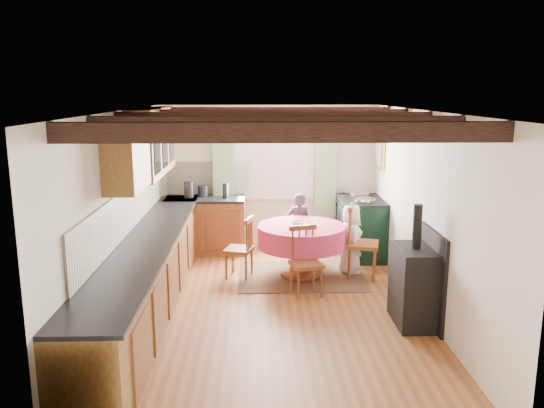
{
  "coord_description": "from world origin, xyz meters",
  "views": [
    {
      "loc": [
        -0.21,
        -6.26,
        2.63
      ],
      "look_at": [
        0.0,
        0.8,
        1.15
      ],
      "focal_mm": 35.84,
      "sensor_mm": 36.0,
      "label": 1
    }
  ],
  "objects_px": {
    "dining_table": "(301,251)",
    "cup": "(308,228)",
    "cast_iron_stove": "(415,265)",
    "chair_left": "(239,247)",
    "child_far": "(299,227)",
    "child_right": "(351,239)",
    "chair_near": "(306,262)",
    "aga_range": "(361,227)",
    "chair_right": "(363,242)"
  },
  "relations": [
    {
      "from": "dining_table",
      "to": "cup",
      "type": "relative_size",
      "value": 11.93
    },
    {
      "from": "cast_iron_stove",
      "to": "cup",
      "type": "relative_size",
      "value": 13.35
    },
    {
      "from": "chair_near",
      "to": "child_far",
      "type": "xyz_separation_m",
      "value": [
        0.03,
        1.51,
        0.09
      ]
    },
    {
      "from": "aga_range",
      "to": "chair_left",
      "type": "bearing_deg",
      "value": -153.82
    },
    {
      "from": "child_far",
      "to": "child_right",
      "type": "bearing_deg",
      "value": 155.46
    },
    {
      "from": "child_far",
      "to": "cup",
      "type": "height_order",
      "value": "child_far"
    },
    {
      "from": "chair_left",
      "to": "dining_table",
      "type": "bearing_deg",
      "value": 105.19
    },
    {
      "from": "aga_range",
      "to": "child_right",
      "type": "bearing_deg",
      "value": -110.65
    },
    {
      "from": "chair_left",
      "to": "child_right",
      "type": "height_order",
      "value": "child_right"
    },
    {
      "from": "cast_iron_stove",
      "to": "child_far",
      "type": "bearing_deg",
      "value": 114.73
    },
    {
      "from": "chair_near",
      "to": "cast_iron_stove",
      "type": "bearing_deg",
      "value": -52.99
    },
    {
      "from": "dining_table",
      "to": "chair_left",
      "type": "bearing_deg",
      "value": -179.77
    },
    {
      "from": "chair_right",
      "to": "child_right",
      "type": "height_order",
      "value": "chair_right"
    },
    {
      "from": "child_right",
      "to": "chair_right",
      "type": "bearing_deg",
      "value": -150.73
    },
    {
      "from": "chair_near",
      "to": "cast_iron_stove",
      "type": "height_order",
      "value": "cast_iron_stove"
    },
    {
      "from": "chair_right",
      "to": "aga_range",
      "type": "height_order",
      "value": "chair_right"
    },
    {
      "from": "child_far",
      "to": "cup",
      "type": "xyz_separation_m",
      "value": [
        0.02,
        -1.09,
        0.26
      ]
    },
    {
      "from": "cast_iron_stove",
      "to": "child_right",
      "type": "height_order",
      "value": "cast_iron_stove"
    },
    {
      "from": "aga_range",
      "to": "cup",
      "type": "xyz_separation_m",
      "value": [
        -0.98,
        -1.26,
        0.32
      ]
    },
    {
      "from": "chair_left",
      "to": "cast_iron_stove",
      "type": "height_order",
      "value": "cast_iron_stove"
    },
    {
      "from": "aga_range",
      "to": "child_right",
      "type": "distance_m",
      "value": 0.87
    },
    {
      "from": "chair_right",
      "to": "child_right",
      "type": "distance_m",
      "value": 0.24
    },
    {
      "from": "dining_table",
      "to": "child_right",
      "type": "bearing_deg",
      "value": 9.88
    },
    {
      "from": "chair_near",
      "to": "child_right",
      "type": "distance_m",
      "value": 1.13
    },
    {
      "from": "cup",
      "to": "child_right",
      "type": "bearing_deg",
      "value": 33.39
    },
    {
      "from": "child_right",
      "to": "cup",
      "type": "bearing_deg",
      "value": 115.56
    },
    {
      "from": "chair_near",
      "to": "cast_iron_stove",
      "type": "distance_m",
      "value": 1.49
    },
    {
      "from": "chair_near",
      "to": "child_far",
      "type": "relative_size",
      "value": 0.84
    },
    {
      "from": "aga_range",
      "to": "child_far",
      "type": "height_order",
      "value": "child_far"
    },
    {
      "from": "chair_left",
      "to": "cup",
      "type": "height_order",
      "value": "chair_left"
    },
    {
      "from": "dining_table",
      "to": "chair_near",
      "type": "relative_size",
      "value": 1.37
    },
    {
      "from": "aga_range",
      "to": "child_right",
      "type": "xyz_separation_m",
      "value": [
        -0.31,
        -0.82,
        0.03
      ]
    },
    {
      "from": "dining_table",
      "to": "aga_range",
      "type": "relative_size",
      "value": 1.19
    },
    {
      "from": "chair_right",
      "to": "cup",
      "type": "height_order",
      "value": "chair_right"
    },
    {
      "from": "dining_table",
      "to": "chair_left",
      "type": "distance_m",
      "value": 0.89
    },
    {
      "from": "chair_right",
      "to": "aga_range",
      "type": "bearing_deg",
      "value": 4.64
    },
    {
      "from": "chair_left",
      "to": "cast_iron_stove",
      "type": "relative_size",
      "value": 0.63
    },
    {
      "from": "aga_range",
      "to": "dining_table",
      "type": "bearing_deg",
      "value": -137.72
    },
    {
      "from": "child_right",
      "to": "dining_table",
      "type": "bearing_deg",
      "value": 92.05
    },
    {
      "from": "chair_left",
      "to": "child_far",
      "type": "relative_size",
      "value": 0.82
    },
    {
      "from": "dining_table",
      "to": "child_far",
      "type": "distance_m",
      "value": 0.79
    },
    {
      "from": "chair_left",
      "to": "cast_iron_stove",
      "type": "distance_m",
      "value": 2.64
    },
    {
      "from": "chair_left",
      "to": "child_far",
      "type": "bearing_deg",
      "value": 145.01
    },
    {
      "from": "child_far",
      "to": "cup",
      "type": "relative_size",
      "value": 10.33
    },
    {
      "from": "chair_left",
      "to": "chair_right",
      "type": "height_order",
      "value": "chair_right"
    },
    {
      "from": "dining_table",
      "to": "chair_near",
      "type": "distance_m",
      "value": 0.74
    },
    {
      "from": "cup",
      "to": "child_far",
      "type": "bearing_deg",
      "value": 91.28
    },
    {
      "from": "aga_range",
      "to": "chair_near",
      "type": "bearing_deg",
      "value": -121.56
    },
    {
      "from": "dining_table",
      "to": "cast_iron_stove",
      "type": "xyz_separation_m",
      "value": [
        1.15,
        -1.65,
        0.32
      ]
    },
    {
      "from": "child_right",
      "to": "cup",
      "type": "height_order",
      "value": "child_right"
    }
  ]
}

